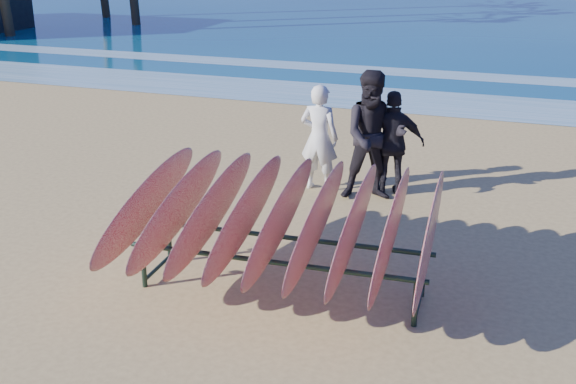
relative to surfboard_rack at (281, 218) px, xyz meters
name	(u,v)px	position (x,y,z in m)	size (l,w,h in m)	color
ground	(263,300)	(-0.12, -0.25, -0.86)	(120.00, 120.00, 0.00)	tan
foam_near	(421,102)	(-0.12, 9.75, -0.85)	(160.00, 160.00, 0.00)	white
foam_far	(443,74)	(-0.12, 13.25, -0.85)	(160.00, 160.00, 0.00)	white
surfboard_rack	(281,218)	(0.00, 0.00, 0.00)	(3.29, 2.77, 1.36)	#1B2C23
person_white	(319,138)	(-0.60, 3.32, -0.05)	(0.59, 0.38, 1.61)	silver
person_dark_a	(374,136)	(0.25, 3.18, 0.09)	(0.92, 0.71, 1.89)	black
person_dark_b	(393,144)	(0.48, 3.45, -0.08)	(0.91, 0.38, 1.56)	black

